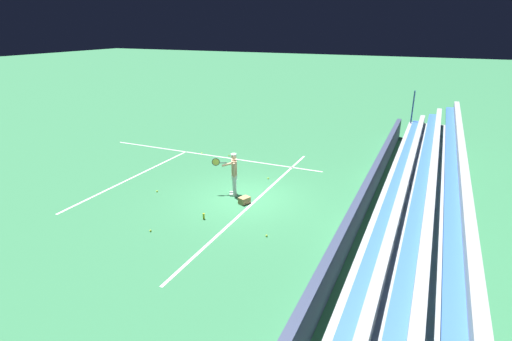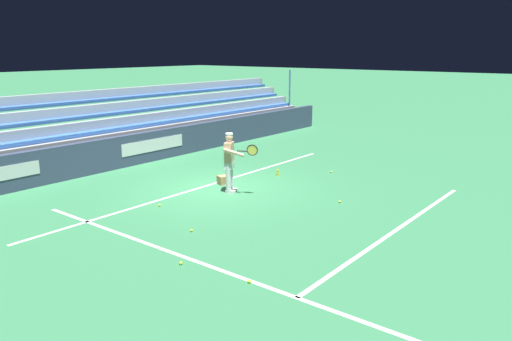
{
  "view_description": "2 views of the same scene",
  "coord_description": "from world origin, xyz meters",
  "px_view_note": "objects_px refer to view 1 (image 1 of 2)",
  "views": [
    {
      "loc": [
        -12.85,
        -6.31,
        6.38
      ],
      "look_at": [
        0.8,
        -0.12,
        0.89
      ],
      "focal_mm": 28.0,
      "sensor_mm": 36.0,
      "label": 1
    },
    {
      "loc": [
        10.41,
        9.62,
        4.01
      ],
      "look_at": [
        0.3,
        1.62,
        0.85
      ],
      "focal_mm": 35.0,
      "sensor_mm": 36.0,
      "label": 2
    }
  ],
  "objects_px": {
    "ball_box_cardboard": "(244,200)",
    "water_bottle": "(204,216)",
    "tennis_player": "(234,174)",
    "tennis_ball_toward_net": "(268,178)",
    "tennis_ball_far_left": "(267,236)",
    "tennis_ball_far_right": "(236,167)",
    "tennis_ball_on_baseline": "(202,153)",
    "tennis_ball_stray_back": "(157,191)",
    "tennis_ball_by_box": "(229,156)",
    "tennis_ball_midcourt": "(151,231)"
  },
  "relations": [
    {
      "from": "ball_box_cardboard",
      "to": "water_bottle",
      "type": "height_order",
      "value": "ball_box_cardboard"
    },
    {
      "from": "tennis_player",
      "to": "water_bottle",
      "type": "bearing_deg",
      "value": -179.46
    },
    {
      "from": "water_bottle",
      "to": "tennis_ball_toward_net",
      "type": "bearing_deg",
      "value": -7.05
    },
    {
      "from": "tennis_ball_far_left",
      "to": "tennis_ball_far_right",
      "type": "bearing_deg",
      "value": 35.4
    },
    {
      "from": "ball_box_cardboard",
      "to": "tennis_ball_on_baseline",
      "type": "bearing_deg",
      "value": 45.6
    },
    {
      "from": "tennis_ball_stray_back",
      "to": "tennis_ball_by_box",
      "type": "distance_m",
      "value": 5.37
    },
    {
      "from": "tennis_ball_toward_net",
      "to": "tennis_ball_far_right",
      "type": "bearing_deg",
      "value": 68.38
    },
    {
      "from": "tennis_ball_on_baseline",
      "to": "tennis_player",
      "type": "bearing_deg",
      "value": -135.46
    },
    {
      "from": "tennis_ball_by_box",
      "to": "tennis_player",
      "type": "bearing_deg",
      "value": -149.68
    },
    {
      "from": "tennis_ball_midcourt",
      "to": "tennis_ball_toward_net",
      "type": "bearing_deg",
      "value": -15.69
    },
    {
      "from": "tennis_ball_far_right",
      "to": "tennis_ball_toward_net",
      "type": "height_order",
      "value": "same"
    },
    {
      "from": "tennis_ball_stray_back",
      "to": "tennis_ball_far_left",
      "type": "bearing_deg",
      "value": -105.43
    },
    {
      "from": "ball_box_cardboard",
      "to": "tennis_ball_on_baseline",
      "type": "relative_size",
      "value": 6.06
    },
    {
      "from": "tennis_ball_midcourt",
      "to": "water_bottle",
      "type": "distance_m",
      "value": 1.87
    },
    {
      "from": "tennis_ball_on_baseline",
      "to": "tennis_ball_far_left",
      "type": "relative_size",
      "value": 1.0
    },
    {
      "from": "tennis_ball_stray_back",
      "to": "tennis_ball_far_left",
      "type": "distance_m",
      "value": 5.66
    },
    {
      "from": "tennis_ball_by_box",
      "to": "tennis_ball_far_left",
      "type": "xyz_separation_m",
      "value": [
        -6.86,
        -5.01,
        0.0
      ]
    },
    {
      "from": "tennis_ball_by_box",
      "to": "tennis_ball_far_left",
      "type": "distance_m",
      "value": 8.49
    },
    {
      "from": "ball_box_cardboard",
      "to": "tennis_ball_far_right",
      "type": "bearing_deg",
      "value": 31.47
    },
    {
      "from": "tennis_ball_far_right",
      "to": "tennis_ball_by_box",
      "type": "distance_m",
      "value": 1.76
    },
    {
      "from": "tennis_player",
      "to": "ball_box_cardboard",
      "type": "relative_size",
      "value": 4.29
    },
    {
      "from": "tennis_player",
      "to": "tennis_ball_midcourt",
      "type": "relative_size",
      "value": 25.98
    },
    {
      "from": "tennis_ball_toward_net",
      "to": "tennis_ball_by_box",
      "type": "bearing_deg",
      "value": 55.14
    },
    {
      "from": "water_bottle",
      "to": "tennis_ball_by_box",
      "type": "bearing_deg",
      "value": 20.93
    },
    {
      "from": "tennis_ball_toward_net",
      "to": "tennis_ball_far_left",
      "type": "relative_size",
      "value": 1.0
    },
    {
      "from": "tennis_ball_far_right",
      "to": "tennis_ball_on_baseline",
      "type": "distance_m",
      "value": 2.86
    },
    {
      "from": "tennis_ball_midcourt",
      "to": "water_bottle",
      "type": "bearing_deg",
      "value": -37.05
    },
    {
      "from": "tennis_ball_stray_back",
      "to": "tennis_ball_toward_net",
      "type": "height_order",
      "value": "same"
    },
    {
      "from": "tennis_player",
      "to": "water_bottle",
      "type": "height_order",
      "value": "tennis_player"
    },
    {
      "from": "tennis_ball_by_box",
      "to": "tennis_ball_toward_net",
      "type": "relative_size",
      "value": 1.0
    },
    {
      "from": "tennis_ball_far_left",
      "to": "water_bottle",
      "type": "distance_m",
      "value": 2.48
    },
    {
      "from": "tennis_ball_midcourt",
      "to": "tennis_ball_toward_net",
      "type": "relative_size",
      "value": 1.0
    },
    {
      "from": "tennis_ball_on_baseline",
      "to": "tennis_ball_far_left",
      "type": "height_order",
      "value": "same"
    },
    {
      "from": "ball_box_cardboard",
      "to": "tennis_ball_on_baseline",
      "type": "xyz_separation_m",
      "value": [
        4.67,
        4.77,
        -0.1
      ]
    },
    {
      "from": "tennis_ball_midcourt",
      "to": "tennis_ball_far_left",
      "type": "distance_m",
      "value": 3.81
    },
    {
      "from": "tennis_ball_stray_back",
      "to": "tennis_ball_midcourt",
      "type": "bearing_deg",
      "value": -146.1
    },
    {
      "from": "tennis_ball_on_baseline",
      "to": "tennis_ball_far_left",
      "type": "bearing_deg",
      "value": -135.56
    },
    {
      "from": "tennis_player",
      "to": "tennis_ball_far_right",
      "type": "height_order",
      "value": "tennis_player"
    },
    {
      "from": "tennis_player",
      "to": "tennis_ball_far_left",
      "type": "xyz_separation_m",
      "value": [
        -2.56,
        -2.49,
        -0.86
      ]
    },
    {
      "from": "tennis_ball_far_left",
      "to": "tennis_ball_midcourt",
      "type": "bearing_deg",
      "value": 109.41
    },
    {
      "from": "tennis_ball_midcourt",
      "to": "tennis_ball_on_baseline",
      "type": "relative_size",
      "value": 1.0
    },
    {
      "from": "tennis_ball_on_baseline",
      "to": "tennis_ball_toward_net",
      "type": "bearing_deg",
      "value": -112.88
    },
    {
      "from": "tennis_ball_stray_back",
      "to": "tennis_ball_on_baseline",
      "type": "relative_size",
      "value": 1.0
    },
    {
      "from": "tennis_ball_toward_net",
      "to": "water_bottle",
      "type": "relative_size",
      "value": 0.3
    },
    {
      "from": "ball_box_cardboard",
      "to": "tennis_ball_stray_back",
      "type": "bearing_deg",
      "value": 97.28
    },
    {
      "from": "tennis_ball_stray_back",
      "to": "tennis_ball_far_left",
      "type": "xyz_separation_m",
      "value": [
        -1.51,
        -5.46,
        0.0
      ]
    },
    {
      "from": "tennis_ball_far_left",
      "to": "tennis_player",
      "type": "bearing_deg",
      "value": 44.28
    },
    {
      "from": "tennis_ball_stray_back",
      "to": "tennis_ball_toward_net",
      "type": "xyz_separation_m",
      "value": [
        3.2,
        -3.54,
        0.0
      ]
    },
    {
      "from": "tennis_player",
      "to": "tennis_ball_on_baseline",
      "type": "xyz_separation_m",
      "value": [
        4.09,
        4.03,
        -0.86
      ]
    },
    {
      "from": "ball_box_cardboard",
      "to": "tennis_ball_far_right",
      "type": "relative_size",
      "value": 6.06
    }
  ]
}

